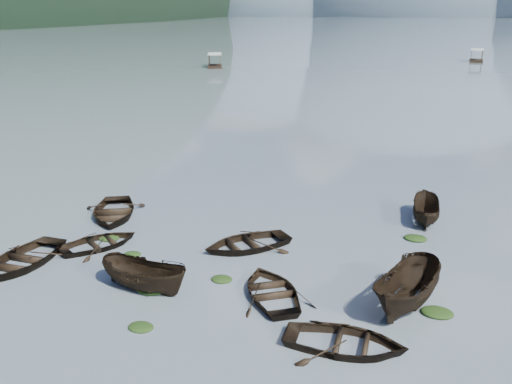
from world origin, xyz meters
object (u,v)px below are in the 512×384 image
(rowboat_3, at_px, (272,296))
(pontoon_centre, at_px, (476,62))
(rowboat_0, at_px, (23,265))
(pontoon_left, at_px, (215,67))

(rowboat_3, relative_size, pontoon_centre, 0.64)
(rowboat_0, distance_m, pontoon_left, 87.96)
(rowboat_0, bearing_deg, pontoon_left, 106.95)
(pontoon_left, xyz_separation_m, pontoon_centre, (47.46, 29.10, 0.00))
(rowboat_3, distance_m, pontoon_left, 91.22)
(rowboat_3, bearing_deg, pontoon_left, -99.02)
(rowboat_0, bearing_deg, pontoon_centre, 78.87)
(rowboat_3, height_order, pontoon_left, pontoon_left)
(rowboat_0, distance_m, pontoon_centre, 114.81)
(rowboat_0, height_order, pontoon_centre, pontoon_centre)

